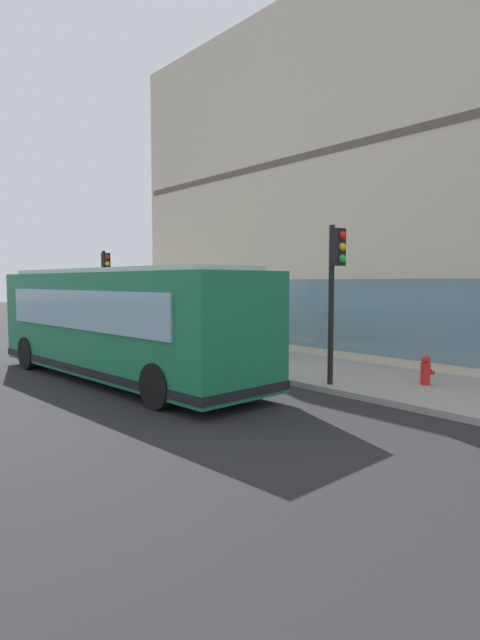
% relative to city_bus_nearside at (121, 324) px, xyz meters
% --- Properties ---
extents(ground, '(120.00, 120.00, 0.00)m').
position_rel_city_bus_nearside_xyz_m(ground, '(0.39, -1.77, -1.55)').
color(ground, '#262628').
extents(sidewalk_curb, '(4.07, 40.00, 0.15)m').
position_rel_city_bus_nearside_xyz_m(sidewalk_curb, '(5.02, -1.77, -1.48)').
color(sidewalk_curb, '#9E9991').
rests_on(sidewalk_curb, ground).
extents(building_corner, '(7.03, 23.81, 12.92)m').
position_rel_city_bus_nearside_xyz_m(building_corner, '(10.55, -1.77, 4.90)').
color(building_corner, beige).
rests_on(building_corner, ground).
extents(city_bus_nearside, '(3.11, 10.17, 3.07)m').
position_rel_city_bus_nearside_xyz_m(city_bus_nearside, '(0.00, 0.00, 0.00)').
color(city_bus_nearside, '#197247').
rests_on(city_bus_nearside, ground).
extents(traffic_light_near_corner, '(0.32, 0.49, 3.96)m').
position_rel_city_bus_nearside_xyz_m(traffic_light_near_corner, '(3.37, -4.72, 1.35)').
color(traffic_light_near_corner, black).
rests_on(traffic_light_near_corner, sidewalk_curb).
extents(traffic_light_down_block, '(0.32, 0.49, 3.89)m').
position_rel_city_bus_nearside_xyz_m(traffic_light_down_block, '(3.40, 7.93, 1.31)').
color(traffic_light_down_block, black).
rests_on(traffic_light_down_block, sidewalk_curb).
extents(fire_hydrant, '(0.35, 0.35, 0.74)m').
position_rel_city_bus_nearside_xyz_m(fire_hydrant, '(5.16, -6.16, -1.04)').
color(fire_hydrant, red).
rests_on(fire_hydrant, sidewalk_curb).
extents(pedestrian_near_building_entrance, '(0.32, 0.32, 1.55)m').
position_rel_city_bus_nearside_xyz_m(pedestrian_near_building_entrance, '(5.69, 0.20, -0.52)').
color(pedestrian_near_building_entrance, '#3359A5').
rests_on(pedestrian_near_building_entrance, sidewalk_curb).
extents(pedestrian_by_light_pole, '(0.32, 0.32, 1.82)m').
position_rel_city_bus_nearside_xyz_m(pedestrian_by_light_pole, '(4.28, 0.89, -0.35)').
color(pedestrian_by_light_pole, silver).
rests_on(pedestrian_by_light_pole, sidewalk_curb).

